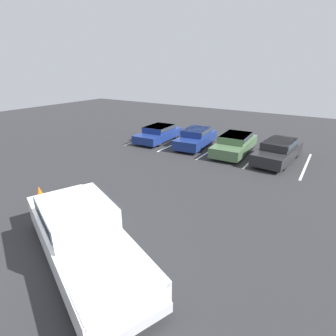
# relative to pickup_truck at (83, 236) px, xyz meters

# --- Properties ---
(ground_plane) EXTENTS (60.00, 60.00, 0.00)m
(ground_plane) POSITION_rel_pickup_truck_xyz_m (-0.60, -0.07, -0.90)
(ground_plane) COLOR #2D2D30
(stall_stripe_a) EXTENTS (0.12, 5.00, 0.01)m
(stall_stripe_a) POSITION_rel_pickup_truck_xyz_m (-7.22, 12.31, -0.90)
(stall_stripe_a) COLOR white
(stall_stripe_a) RESTS_ON ground_plane
(stall_stripe_b) EXTENTS (0.12, 5.00, 0.01)m
(stall_stripe_b) POSITION_rel_pickup_truck_xyz_m (-4.31, 12.31, -0.90)
(stall_stripe_b) COLOR white
(stall_stripe_b) RESTS_ON ground_plane
(stall_stripe_c) EXTENTS (0.12, 5.00, 0.01)m
(stall_stripe_c) POSITION_rel_pickup_truck_xyz_m (-1.40, 12.31, -0.90)
(stall_stripe_c) COLOR white
(stall_stripe_c) RESTS_ON ground_plane
(stall_stripe_d) EXTENTS (0.12, 5.00, 0.01)m
(stall_stripe_d) POSITION_rel_pickup_truck_xyz_m (1.51, 12.31, -0.90)
(stall_stripe_d) COLOR white
(stall_stripe_d) RESTS_ON ground_plane
(stall_stripe_e) EXTENTS (0.12, 5.00, 0.01)m
(stall_stripe_e) POSITION_rel_pickup_truck_xyz_m (4.42, 12.31, -0.90)
(stall_stripe_e) COLOR white
(stall_stripe_e) RESTS_ON ground_plane
(pickup_truck) EXTENTS (6.24, 4.04, 1.82)m
(pickup_truck) POSITION_rel_pickup_truck_xyz_m (0.00, 0.00, 0.00)
(pickup_truck) COLOR silver
(pickup_truck) RESTS_ON ground_plane
(parked_sedan_a) EXTENTS (2.05, 4.44, 1.14)m
(parked_sedan_a) POSITION_rel_pickup_truck_xyz_m (-5.84, 12.23, -0.29)
(parked_sedan_a) COLOR navy
(parked_sedan_a) RESTS_ON ground_plane
(parked_sedan_b) EXTENTS (2.15, 4.51, 1.25)m
(parked_sedan_b) POSITION_rel_pickup_truck_xyz_m (-2.77, 12.45, -0.24)
(parked_sedan_b) COLOR navy
(parked_sedan_b) RESTS_ON ground_plane
(parked_sedan_c) EXTENTS (2.06, 4.86, 1.23)m
(parked_sedan_c) POSITION_rel_pickup_truck_xyz_m (0.07, 12.46, -0.25)
(parked_sedan_c) COLOR #4C6B47
(parked_sedan_c) RESTS_ON ground_plane
(parked_sedan_d) EXTENTS (2.15, 4.83, 1.26)m
(parked_sedan_d) POSITION_rel_pickup_truck_xyz_m (2.81, 12.31, -0.23)
(parked_sedan_d) COLOR #232326
(parked_sedan_d) RESTS_ON ground_plane
(traffic_cone) EXTENTS (0.50, 0.50, 0.59)m
(traffic_cone) POSITION_rel_pickup_truck_xyz_m (-4.77, 1.63, -0.63)
(traffic_cone) COLOR black
(traffic_cone) RESTS_ON ground_plane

